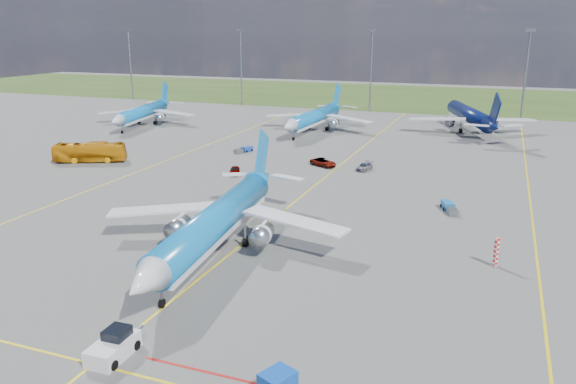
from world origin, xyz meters
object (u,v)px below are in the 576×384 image
(bg_jet_nw, at_px, (143,125))
(baggage_tug_w, at_px, (449,208))
(service_car_c, at_px, (364,166))
(bg_jet_nnw, at_px, (314,131))
(service_car_a, at_px, (234,170))
(service_car_b, at_px, (323,162))
(apron_bus, at_px, (90,152))
(warning_post, at_px, (496,252))
(baggage_tug_c, at_px, (244,150))
(bg_jet_n, at_px, (468,131))
(main_airliner, at_px, (217,252))
(pushback_tug, at_px, (114,346))
(uld_container, at_px, (278,384))

(bg_jet_nw, bearing_deg, baggage_tug_w, -40.32)
(service_car_c, bearing_deg, bg_jet_nw, 168.85)
(bg_jet_nnw, distance_m, service_car_a, 42.07)
(bg_jet_nnw, height_order, service_car_b, bg_jet_nnw)
(bg_jet_nw, distance_m, apron_bus, 38.94)
(baggage_tug_w, bearing_deg, service_car_c, 111.32)
(baggage_tug_w, bearing_deg, service_car_a, 148.25)
(warning_post, height_order, bg_jet_nnw, bg_jet_nnw)
(service_car_b, bearing_deg, baggage_tug_w, -100.32)
(baggage_tug_c, bearing_deg, bg_jet_n, 65.91)
(main_airliner, bearing_deg, service_car_a, 106.56)
(pushback_tug, height_order, uld_container, pushback_tug)
(pushback_tug, bearing_deg, warning_post, 44.94)
(pushback_tug, relative_size, service_car_c, 1.40)
(pushback_tug, xyz_separation_m, baggage_tug_w, (19.30, 43.04, -0.32))
(main_airliner, distance_m, service_car_a, 32.91)
(service_car_a, height_order, baggage_tug_w, service_car_a)
(service_car_b, relative_size, service_car_c, 1.19)
(bg_jet_nw, bearing_deg, warning_post, -46.84)
(bg_jet_n, height_order, baggage_tug_c, bg_jet_n)
(baggage_tug_w, bearing_deg, baggage_tug_c, 130.11)
(uld_container, bearing_deg, warning_post, 88.56)
(bg_jet_n, distance_m, service_car_a, 64.11)
(apron_bus, bearing_deg, baggage_tug_w, -120.61)
(bg_jet_nw, xyz_separation_m, uld_container, (69.58, -85.62, 0.85))
(bg_jet_nnw, relative_size, service_car_a, 9.58)
(uld_container, height_order, service_car_b, uld_container)
(warning_post, bearing_deg, service_car_b, 129.81)
(bg_jet_nnw, relative_size, baggage_tug_w, 7.83)
(apron_bus, height_order, baggage_tug_c, apron_bus)
(main_airliner, xyz_separation_m, pushback_tug, (2.23, -20.02, 0.78))
(service_car_a, bearing_deg, warning_post, -49.93)
(bg_jet_nnw, distance_m, bg_jet_n, 35.51)
(apron_bus, xyz_separation_m, baggage_tug_w, (62.08, -6.24, -1.26))
(warning_post, bearing_deg, main_airliner, -166.61)
(apron_bus, bearing_deg, service_car_b, -98.62)
(service_car_b, bearing_deg, apron_bus, 134.12)
(warning_post, relative_size, pushback_tug, 0.52)
(bg_jet_nnw, relative_size, service_car_c, 8.72)
(service_car_a, height_order, baggage_tug_c, service_car_a)
(pushback_tug, bearing_deg, bg_jet_n, 78.97)
(main_airliner, distance_m, service_car_c, 41.10)
(pushback_tug, distance_m, uld_container, 12.70)
(uld_container, xyz_separation_m, baggage_tug_c, (-33.50, 66.40, -0.41))
(service_car_b, xyz_separation_m, baggage_tug_w, (22.57, -17.76, -0.21))
(pushback_tug, distance_m, service_car_c, 60.78)
(service_car_c, bearing_deg, pushback_tug, -82.62)
(bg_jet_n, xyz_separation_m, apron_bus, (-60.47, -56.18, 1.73))
(bg_jet_nw, height_order, baggage_tug_c, bg_jet_nw)
(pushback_tug, distance_m, service_car_b, 60.89)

